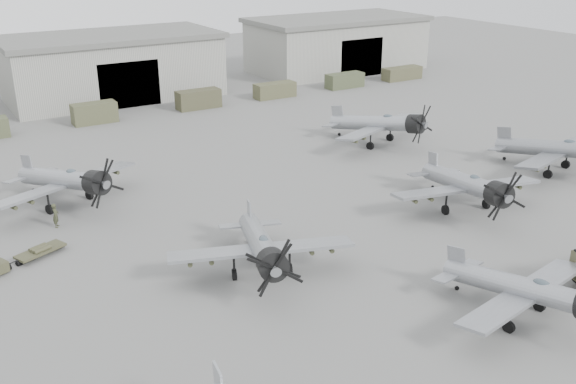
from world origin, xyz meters
name	(u,v)px	position (x,y,z in m)	size (l,w,h in m)	color
ground	(414,290)	(0.00, 0.00, 0.00)	(220.00, 220.00, 0.00)	#5A5A58
hangar_center	(113,66)	(0.00, 61.96, 4.37)	(29.00, 14.80, 8.70)	#A4A499
hangar_right	(337,43)	(38.00, 61.96, 4.37)	(29.00, 14.80, 8.70)	#A4A499
support_truck_3	(94,113)	(-6.24, 50.00, 1.23)	(5.23, 2.20, 2.46)	#494A31
support_truck_4	(199,99)	(7.39, 50.00, 1.21)	(5.77, 2.20, 2.42)	#41402A
support_truck_5	(275,90)	(18.96, 50.00, 1.03)	(5.88, 2.20, 2.06)	#4B4B31
support_truck_6	(345,81)	(31.02, 50.00, 1.07)	(5.81, 2.20, 2.14)	#424930
support_truck_7	(402,73)	(42.14, 50.00, 0.98)	(6.59, 2.20, 1.96)	#4A4930
aircraft_near_1	(531,291)	(3.13, -6.23, 2.06)	(11.43, 10.29, 4.54)	#96989E
aircraft_mid_1	(262,247)	(-7.48, 6.44, 2.24)	(12.26, 11.05, 4.93)	#94979C
aircraft_mid_2	(469,185)	(12.16, 7.19, 2.33)	(12.88, 11.59, 5.12)	gray
aircraft_mid_3	(562,150)	(26.42, 9.24, 2.37)	(13.09, 11.79, 5.21)	gray
aircraft_far_0	(68,180)	(-15.28, 25.22, 2.36)	(12.80, 11.57, 5.19)	#93969C
aircraft_far_1	(382,124)	(17.66, 24.95, 2.40)	(13.15, 11.84, 5.28)	#989BA0
tug_trailer	(12,262)	(-21.38, 16.44, 0.46)	(6.04, 3.36, 1.22)	#3F3F29
ground_crew	(56,215)	(-17.24, 21.71, 0.97)	(0.71, 0.47, 1.95)	#373A26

